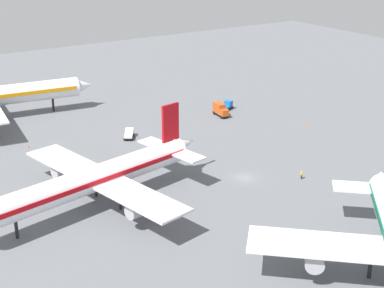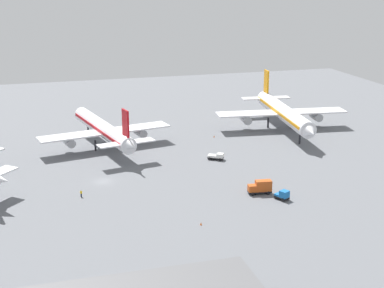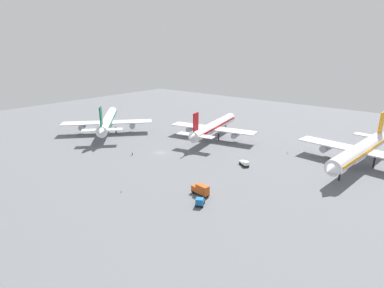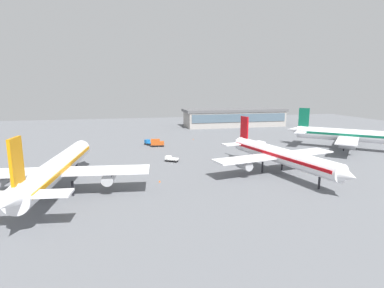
{
  "view_description": "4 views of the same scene",
  "coord_description": "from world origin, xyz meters",
  "px_view_note": "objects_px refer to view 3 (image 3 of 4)",
  "views": [
    {
      "loc": [
        -81.83,
        65.67,
        47.34
      ],
      "look_at": [
        9.1,
        6.71,
        5.71
      ],
      "focal_mm": 53.71,
      "sensor_mm": 36.0,
      "label": 1
    },
    {
      "loc": [
        -17.1,
        -139.4,
        51.18
      ],
      "look_at": [
        26.39,
        10.35,
        4.74
      ],
      "focal_mm": 54.51,
      "sensor_mm": 36.0,
      "label": 2
    },
    {
      "loc": [
        82.43,
        -80.96,
        39.96
      ],
      "look_at": [
        12.66,
        4.38,
        5.11
      ],
      "focal_mm": 28.4,
      "sensor_mm": 36.0,
      "label": 3
    },
    {
      "loc": [
        48.71,
        110.0,
        25.3
      ],
      "look_at": [
        26.56,
        12.06,
        6.47
      ],
      "focal_mm": 28.65,
      "sensor_mm": 36.0,
      "label": 4
    }
  ],
  "objects_px": {
    "safety_cone_near_gate": "(121,191)",
    "airplane_at_gate": "(360,150)",
    "airplane_distant": "(108,121)",
    "baggage_tug": "(200,202)",
    "airplane_taxiing": "(214,127)",
    "ground_crew_worker": "(132,153)",
    "catering_truck": "(201,190)",
    "safety_cone_mid_apron": "(287,153)",
    "pushback_tractor": "(245,163)"
  },
  "relations": [
    {
      "from": "pushback_tractor",
      "to": "catering_truck",
      "type": "height_order",
      "value": "catering_truck"
    },
    {
      "from": "airplane_taxiing",
      "to": "ground_crew_worker",
      "type": "relative_size",
      "value": 29.89
    },
    {
      "from": "airplane_distant",
      "to": "catering_truck",
      "type": "relative_size",
      "value": 7.48
    },
    {
      "from": "baggage_tug",
      "to": "ground_crew_worker",
      "type": "xyz_separation_m",
      "value": [
        -44.96,
        14.83,
        -0.31
      ]
    },
    {
      "from": "pushback_tractor",
      "to": "catering_truck",
      "type": "relative_size",
      "value": 0.82
    },
    {
      "from": "airplane_taxiing",
      "to": "catering_truck",
      "type": "relative_size",
      "value": 8.62
    },
    {
      "from": "pushback_tractor",
      "to": "safety_cone_near_gate",
      "type": "bearing_deg",
      "value": -79.31
    },
    {
      "from": "airplane_at_gate",
      "to": "ground_crew_worker",
      "type": "bearing_deg",
      "value": -52.63
    },
    {
      "from": "airplane_distant",
      "to": "baggage_tug",
      "type": "xyz_separation_m",
      "value": [
        80.36,
        -29.43,
        -4.78
      ]
    },
    {
      "from": "catering_truck",
      "to": "airplane_taxiing",
      "type": "bearing_deg",
      "value": -51.31
    },
    {
      "from": "catering_truck",
      "to": "safety_cone_near_gate",
      "type": "height_order",
      "value": "catering_truck"
    },
    {
      "from": "airplane_taxiing",
      "to": "safety_cone_near_gate",
      "type": "height_order",
      "value": "airplane_taxiing"
    },
    {
      "from": "airplane_distant",
      "to": "pushback_tractor",
      "type": "relative_size",
      "value": 9.18
    },
    {
      "from": "catering_truck",
      "to": "safety_cone_mid_apron",
      "type": "xyz_separation_m",
      "value": [
        4.81,
        49.94,
        -1.4
      ]
    },
    {
      "from": "baggage_tug",
      "to": "safety_cone_mid_apron",
      "type": "height_order",
      "value": "baggage_tug"
    },
    {
      "from": "airplane_distant",
      "to": "baggage_tug",
      "type": "height_order",
      "value": "airplane_distant"
    },
    {
      "from": "airplane_distant",
      "to": "pushback_tractor",
      "type": "bearing_deg",
      "value": -135.06
    },
    {
      "from": "catering_truck",
      "to": "ground_crew_worker",
      "type": "bearing_deg",
      "value": -6.45
    },
    {
      "from": "airplane_at_gate",
      "to": "pushback_tractor",
      "type": "xyz_separation_m",
      "value": [
        -31.46,
        -24.43,
        -5.14
      ]
    },
    {
      "from": "safety_cone_near_gate",
      "to": "safety_cone_mid_apron",
      "type": "xyz_separation_m",
      "value": [
        23.75,
        63.16,
        0.0
      ]
    },
    {
      "from": "airplane_at_gate",
      "to": "ground_crew_worker",
      "type": "distance_m",
      "value": 82.95
    },
    {
      "from": "safety_cone_near_gate",
      "to": "airplane_at_gate",
      "type": "bearing_deg",
      "value": 53.38
    },
    {
      "from": "airplane_at_gate",
      "to": "safety_cone_near_gate",
      "type": "distance_m",
      "value": 81.74
    },
    {
      "from": "pushback_tractor",
      "to": "safety_cone_mid_apron",
      "type": "height_order",
      "value": "pushback_tractor"
    },
    {
      "from": "safety_cone_near_gate",
      "to": "safety_cone_mid_apron",
      "type": "relative_size",
      "value": 1.0
    },
    {
      "from": "ground_crew_worker",
      "to": "safety_cone_mid_apron",
      "type": "xyz_separation_m",
      "value": [
        46.24,
        40.1,
        -0.55
      ]
    },
    {
      "from": "airplane_at_gate",
      "to": "safety_cone_near_gate",
      "type": "height_order",
      "value": "airplane_at_gate"
    },
    {
      "from": "pushback_tractor",
      "to": "ground_crew_worker",
      "type": "distance_m",
      "value": 43.53
    },
    {
      "from": "baggage_tug",
      "to": "safety_cone_mid_apron",
      "type": "relative_size",
      "value": 6.19
    },
    {
      "from": "airplane_distant",
      "to": "safety_cone_near_gate",
      "type": "distance_m",
      "value": 69.29
    },
    {
      "from": "airplane_at_gate",
      "to": "safety_cone_mid_apron",
      "type": "distance_m",
      "value": 25.65
    },
    {
      "from": "safety_cone_near_gate",
      "to": "safety_cone_mid_apron",
      "type": "height_order",
      "value": "same"
    },
    {
      "from": "pushback_tractor",
      "to": "catering_truck",
      "type": "bearing_deg",
      "value": -52.93
    },
    {
      "from": "airplane_taxiing",
      "to": "safety_cone_mid_apron",
      "type": "height_order",
      "value": "airplane_taxiing"
    },
    {
      "from": "catering_truck",
      "to": "safety_cone_mid_apron",
      "type": "height_order",
      "value": "catering_truck"
    },
    {
      "from": "pushback_tractor",
      "to": "baggage_tug",
      "type": "relative_size",
      "value": 1.27
    },
    {
      "from": "catering_truck",
      "to": "baggage_tug",
      "type": "relative_size",
      "value": 1.56
    },
    {
      "from": "catering_truck",
      "to": "baggage_tug",
      "type": "xyz_separation_m",
      "value": [
        3.52,
        -4.98,
        -0.54
      ]
    },
    {
      "from": "safety_cone_mid_apron",
      "to": "airplane_at_gate",
      "type": "bearing_deg",
      "value": 5.22
    },
    {
      "from": "airplane_taxiing",
      "to": "airplane_distant",
      "type": "bearing_deg",
      "value": 106.48
    },
    {
      "from": "airplane_taxiing",
      "to": "airplane_at_gate",
      "type": "bearing_deg",
      "value": -98.83
    },
    {
      "from": "airplane_at_gate",
      "to": "pushback_tractor",
      "type": "height_order",
      "value": "airplane_at_gate"
    },
    {
      "from": "baggage_tug",
      "to": "safety_cone_near_gate",
      "type": "distance_m",
      "value": 23.95
    },
    {
      "from": "airplane_distant",
      "to": "safety_cone_mid_apron",
      "type": "xyz_separation_m",
      "value": [
        81.65,
        25.5,
        -5.63
      ]
    },
    {
      "from": "airplane_distant",
      "to": "ground_crew_worker",
      "type": "distance_m",
      "value": 38.63
    },
    {
      "from": "pushback_tractor",
      "to": "ground_crew_worker",
      "type": "bearing_deg",
      "value": -122.24
    },
    {
      "from": "airplane_taxiing",
      "to": "safety_cone_mid_apron",
      "type": "bearing_deg",
      "value": -100.52
    },
    {
      "from": "baggage_tug",
      "to": "safety_cone_near_gate",
      "type": "height_order",
      "value": "baggage_tug"
    },
    {
      "from": "airplane_at_gate",
      "to": "ground_crew_worker",
      "type": "relative_size",
      "value": 33.08
    },
    {
      "from": "safety_cone_near_gate",
      "to": "safety_cone_mid_apron",
      "type": "bearing_deg",
      "value": 69.39
    }
  ]
}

